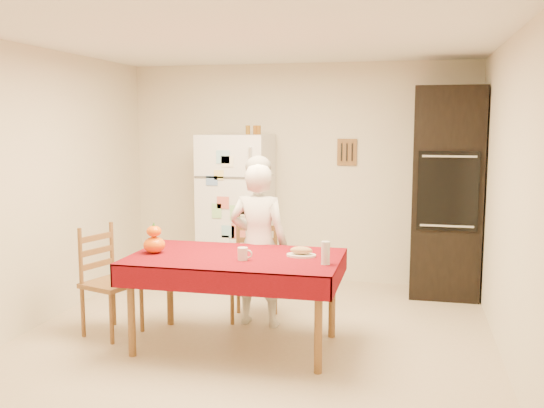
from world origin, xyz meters
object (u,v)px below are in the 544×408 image
(dining_table, at_px, (236,264))
(seated_woman, at_px, (259,245))
(chair_left, at_px, (106,276))
(bread_plate, at_px, (301,255))
(wine_glass, at_px, (326,253))
(chair_far, at_px, (255,265))
(oven_cabinet, at_px, (446,193))
(pumpkin_lower, at_px, (154,245))
(coffee_mug, at_px, (243,254))
(refrigerator, at_px, (237,210))

(dining_table, bearing_deg, seated_woman, 85.32)
(chair_left, height_order, bread_plate, chair_left)
(seated_woman, bearing_deg, wine_glass, 138.75)
(chair_far, bearing_deg, oven_cabinet, 27.29)
(wine_glass, bearing_deg, bread_plate, 135.05)
(oven_cabinet, height_order, chair_left, oven_cabinet)
(dining_table, distance_m, pumpkin_lower, 0.70)
(oven_cabinet, distance_m, wine_glass, 2.32)
(seated_woman, distance_m, coffee_mug, 0.71)
(chair_far, relative_size, bread_plate, 3.96)
(wine_glass, bearing_deg, coffee_mug, -179.48)
(chair_far, bearing_deg, bread_plate, -56.82)
(dining_table, bearing_deg, pumpkin_lower, -176.04)
(refrigerator, height_order, pumpkin_lower, refrigerator)
(coffee_mug, xyz_separation_m, bread_plate, (0.42, 0.23, -0.04))
(dining_table, xyz_separation_m, chair_far, (-0.04, 0.77, -0.18))
(refrigerator, relative_size, coffee_mug, 17.00)
(refrigerator, relative_size, bread_plate, 7.08)
(pumpkin_lower, distance_m, bread_plate, 1.22)
(pumpkin_lower, bearing_deg, wine_glass, -3.39)
(oven_cabinet, height_order, chair_far, oven_cabinet)
(coffee_mug, bearing_deg, chair_left, 171.43)
(wine_glass, height_order, bread_plate, wine_glass)
(oven_cabinet, xyz_separation_m, seated_woman, (-1.68, -1.39, -0.36))
(seated_woman, distance_m, wine_glass, 1.00)
(oven_cabinet, relative_size, chair_far, 2.32)
(pumpkin_lower, distance_m, wine_glass, 1.44)
(chair_far, xyz_separation_m, chair_left, (-1.15, -0.71, 0.00))
(oven_cabinet, xyz_separation_m, pumpkin_lower, (-2.42, -2.00, -0.27))
(refrigerator, distance_m, oven_cabinet, 2.29)
(dining_table, relative_size, seated_woman, 1.14)
(bread_plate, bearing_deg, chair_left, -178.67)
(seated_woman, xyz_separation_m, wine_glass, (0.70, -0.70, 0.11))
(chair_left, bearing_deg, coffee_mug, -80.63)
(chair_far, relative_size, seated_woman, 0.64)
(coffee_mug, bearing_deg, dining_table, 125.61)
(chair_left, relative_size, bread_plate, 3.96)
(wine_glass, distance_m, bread_plate, 0.33)
(chair_far, bearing_deg, coffee_mug, -88.19)
(refrigerator, xyz_separation_m, coffee_mug, (0.65, -2.05, -0.04))
(pumpkin_lower, bearing_deg, dining_table, 3.96)
(seated_woman, distance_m, pumpkin_lower, 0.96)
(chair_left, distance_m, bread_plate, 1.73)
(refrigerator, xyz_separation_m, dining_table, (0.55, -1.91, -0.16))
(refrigerator, relative_size, chair_far, 1.79)
(dining_table, height_order, pumpkin_lower, pumpkin_lower)
(seated_woman, height_order, pumpkin_lower, seated_woman)
(oven_cabinet, bearing_deg, bread_plate, -122.98)
(bread_plate, bearing_deg, pumpkin_lower, -173.26)
(refrigerator, bearing_deg, pumpkin_lower, -93.99)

